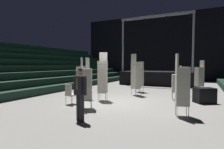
# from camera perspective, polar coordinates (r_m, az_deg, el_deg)

# --- Properties ---
(ground_plane) EXTENTS (22.00, 30.00, 0.10)m
(ground_plane) POSITION_cam_1_polar(r_m,az_deg,el_deg) (9.12, 1.88, -8.90)
(ground_plane) COLOR slate
(arena_end_wall) EXTENTS (22.00, 0.30, 8.00)m
(arena_end_wall) POSITION_cam_1_polar(r_m,az_deg,el_deg) (23.53, 17.15, 8.15)
(arena_end_wall) COLOR black
(arena_end_wall) RESTS_ON ground_plane
(bleacher_bank_left) EXTENTS (6.00, 24.00, 3.60)m
(bleacher_bank_left) POSITION_cam_1_polar(r_m,az_deg,el_deg) (14.80, -25.89, 2.58)
(bleacher_bank_left) COLOR black
(bleacher_bank_left) RESTS_ON ground_plane
(stage_riser) EXTENTS (6.48, 3.55, 6.05)m
(stage_riser) POSITION_cam_1_polar(r_m,az_deg,el_deg) (17.81, 14.14, -0.79)
(stage_riser) COLOR black
(stage_riser) RESTS_ON ground_plane
(man_with_tie) EXTENTS (0.57, 0.35, 1.74)m
(man_with_tie) POSITION_cam_1_polar(r_m,az_deg,el_deg) (6.07, -9.87, -5.04)
(man_with_tie) COLOR black
(man_with_tie) RESTS_ON ground_plane
(chair_stack_front_left) EXTENTS (0.60, 0.60, 2.48)m
(chair_stack_front_left) POSITION_cam_1_polar(r_m,az_deg,el_deg) (11.16, 7.39, -0.08)
(chair_stack_front_left) COLOR #B2B5BA
(chair_stack_front_left) RESTS_ON ground_plane
(chair_stack_front_right) EXTENTS (0.54, 0.54, 2.22)m
(chair_stack_front_right) POSITION_cam_1_polar(r_m,az_deg,el_deg) (6.93, 20.82, -3.15)
(chair_stack_front_right) COLOR #B2B5BA
(chair_stack_front_right) RESTS_ON ground_plane
(chair_stack_mid_left) EXTENTS (0.52, 0.52, 1.79)m
(chair_stack_mid_left) POSITION_cam_1_polar(r_m,az_deg,el_deg) (10.22, 19.30, -2.39)
(chair_stack_mid_left) COLOR #B2B5BA
(chair_stack_mid_left) RESTS_ON ground_plane
(chair_stack_mid_right) EXTENTS (0.60, 0.60, 2.05)m
(chair_stack_mid_right) POSITION_cam_1_polar(r_m,az_deg,el_deg) (12.53, 8.41, -0.71)
(chair_stack_mid_right) COLOR #B2B5BA
(chair_stack_mid_right) RESTS_ON ground_plane
(chair_stack_mid_centre) EXTENTS (0.51, 0.51, 2.22)m
(chair_stack_mid_centre) POSITION_cam_1_polar(r_m,az_deg,el_deg) (10.13, -8.51, -1.11)
(chair_stack_mid_centre) COLOR #B2B5BA
(chair_stack_mid_centre) RESTS_ON ground_plane
(chair_stack_rear_left) EXTENTS (0.62, 0.62, 1.71)m
(chair_stack_rear_left) POSITION_cam_1_polar(r_m,az_deg,el_deg) (12.21, -9.87, -1.61)
(chair_stack_rear_left) COLOR #B2B5BA
(chair_stack_rear_left) RESTS_ON ground_plane
(chair_stack_rear_right) EXTENTS (0.62, 0.62, 1.71)m
(chair_stack_rear_right) POSITION_cam_1_polar(r_m,az_deg,el_deg) (11.99, 20.17, -1.83)
(chair_stack_rear_right) COLOR #B2B5BA
(chair_stack_rear_right) RESTS_ON ground_plane
(chair_stack_rear_centre) EXTENTS (0.62, 0.62, 2.14)m
(chair_stack_rear_centre) POSITION_cam_1_polar(r_m,az_deg,el_deg) (13.67, 25.37, -0.49)
(chair_stack_rear_centre) COLOR #B2B5BA
(chair_stack_rear_centre) RESTS_ON ground_plane
(chair_stack_aisle_left) EXTENTS (0.60, 0.60, 2.14)m
(chair_stack_aisle_left) POSITION_cam_1_polar(r_m,az_deg,el_deg) (7.75, -7.93, -2.67)
(chair_stack_aisle_left) COLOR #B2B5BA
(chair_stack_aisle_left) RESTS_ON ground_plane
(chair_stack_aisle_right) EXTENTS (0.55, 0.55, 2.48)m
(chair_stack_aisle_right) POSITION_cam_1_polar(r_m,az_deg,el_deg) (9.39, -2.90, -0.63)
(chair_stack_aisle_right) COLOR #B2B5BA
(chair_stack_aisle_right) RESTS_ON ground_plane
(equipment_road_case) EXTENTS (1.08, 0.99, 0.73)m
(equipment_road_case) POSITION_cam_1_polar(r_m,az_deg,el_deg) (9.96, 26.64, -5.79)
(equipment_road_case) COLOR black
(equipment_road_case) RESTS_ON ground_plane
(loose_chair_near_man) EXTENTS (0.51, 0.51, 0.95)m
(loose_chair_near_man) POSITION_cam_1_polar(r_m,az_deg,el_deg) (8.77, -12.69, -5.57)
(loose_chair_near_man) COLOR #B2B5BA
(loose_chair_near_man) RESTS_ON ground_plane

